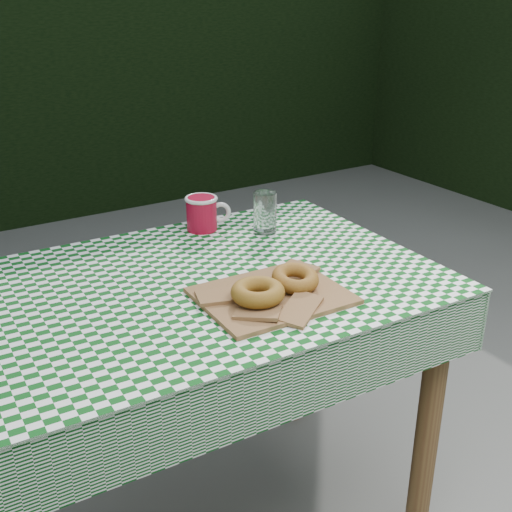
{
  "coord_description": "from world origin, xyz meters",
  "views": [
    {
      "loc": [
        -0.69,
        -1.03,
        1.38
      ],
      "look_at": [
        0.05,
        0.15,
        0.79
      ],
      "focal_mm": 44.97,
      "sensor_mm": 36.0,
      "label": 1
    }
  ],
  "objects_px": {
    "paper_bag": "(272,294)",
    "coffee_mug": "(202,214)",
    "drinking_glass": "(265,213)",
    "table": "(201,418)"
  },
  "relations": [
    {
      "from": "coffee_mug",
      "to": "paper_bag",
      "type": "bearing_deg",
      "value": -76.61
    },
    {
      "from": "table",
      "to": "coffee_mug",
      "type": "bearing_deg",
      "value": 61.34
    },
    {
      "from": "coffee_mug",
      "to": "table",
      "type": "bearing_deg",
      "value": -98.75
    },
    {
      "from": "table",
      "to": "paper_bag",
      "type": "bearing_deg",
      "value": -55.92
    },
    {
      "from": "paper_bag",
      "to": "drinking_glass",
      "type": "distance_m",
      "value": 0.4
    },
    {
      "from": "paper_bag",
      "to": "drinking_glass",
      "type": "bearing_deg",
      "value": 59.64
    },
    {
      "from": "coffee_mug",
      "to": "drinking_glass",
      "type": "xyz_separation_m",
      "value": [
        0.14,
        -0.11,
        0.01
      ]
    },
    {
      "from": "table",
      "to": "coffee_mug",
      "type": "distance_m",
      "value": 0.54
    },
    {
      "from": "paper_bag",
      "to": "coffee_mug",
      "type": "bearing_deg",
      "value": 81.92
    },
    {
      "from": "paper_bag",
      "to": "drinking_glass",
      "type": "relative_size",
      "value": 2.72
    }
  ]
}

